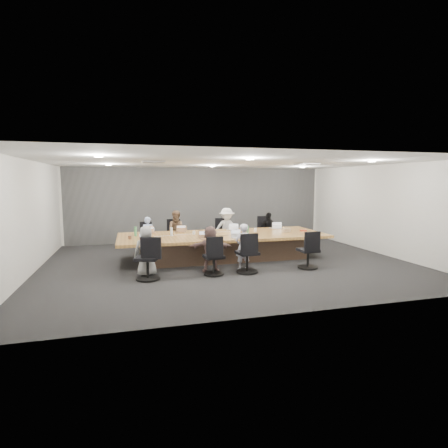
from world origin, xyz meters
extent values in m
cube|color=black|center=(0.00, 0.00, 0.00)|extent=(10.00, 8.00, 0.00)
cube|color=white|center=(0.00, 0.00, 2.80)|extent=(10.00, 8.00, 0.00)
cube|color=beige|center=(0.00, 4.00, 1.40)|extent=(10.00, 0.00, 2.80)
cube|color=beige|center=(0.00, -4.00, 1.40)|extent=(10.00, 0.00, 2.80)
cube|color=beige|center=(-5.00, 0.00, 1.40)|extent=(0.00, 8.00, 2.80)
cube|color=beige|center=(5.00, 0.00, 1.40)|extent=(0.00, 8.00, 2.80)
cube|color=#595959|center=(0.00, 3.92, 1.40)|extent=(9.80, 0.04, 2.80)
cube|color=#4D372A|center=(0.00, 0.50, 0.33)|extent=(4.80, 1.40, 0.66)
cube|color=#A77639|center=(0.00, 0.50, 0.70)|extent=(6.00, 2.20, 0.08)
imported|color=#A8BDEC|center=(-2.09, 1.85, 0.59)|extent=(0.44, 0.31, 1.17)
cube|color=#8C6647|center=(-2.09, 1.30, 0.75)|extent=(0.39, 0.31, 0.02)
imported|color=brown|center=(-1.17, 1.85, 0.68)|extent=(0.73, 0.61, 1.35)
cube|color=#8C6647|center=(-1.17, 1.30, 0.75)|extent=(0.32, 0.26, 0.02)
imported|color=silver|center=(0.49, 1.85, 0.70)|extent=(0.96, 0.62, 1.40)
cube|color=#B2B2B7|center=(0.49, 1.30, 0.75)|extent=(0.33, 0.26, 0.02)
imported|color=black|center=(1.98, 1.85, 0.61)|extent=(0.74, 0.36, 1.22)
cube|color=#B2B2B7|center=(1.98, 1.30, 0.75)|extent=(0.34, 0.25, 0.02)
imported|color=gray|center=(-2.27, -0.85, 0.61)|extent=(0.61, 0.40, 1.23)
cube|color=#8C6647|center=(-2.27, -0.30, 0.75)|extent=(0.31, 0.22, 0.02)
imported|color=brown|center=(-0.69, -0.85, 0.59)|extent=(1.14, 0.57, 1.18)
cube|color=#8C6647|center=(-0.69, -0.30, 0.75)|extent=(0.31, 0.24, 0.02)
imported|color=#AEACBD|center=(0.17, -0.85, 0.60)|extent=(0.48, 0.36, 1.20)
cube|color=#B2B2B7|center=(0.17, -0.30, 0.75)|extent=(0.31, 0.23, 0.02)
cylinder|color=#459255|center=(-2.49, 0.78, 0.88)|extent=(0.08, 0.08, 0.27)
cylinder|color=#459255|center=(0.74, 0.44, 0.85)|extent=(0.07, 0.07, 0.22)
cylinder|color=silver|center=(-1.50, 0.58, 0.86)|extent=(0.09, 0.09, 0.24)
cylinder|color=white|center=(-0.84, 0.66, 0.79)|extent=(0.09, 0.09, 0.10)
cylinder|color=white|center=(1.10, 0.76, 0.79)|extent=(0.10, 0.10, 0.10)
cylinder|color=brown|center=(-2.65, 0.24, 0.79)|extent=(0.09, 0.09, 0.10)
cube|color=black|center=(-0.40, 0.39, 0.75)|extent=(0.14, 0.10, 0.03)
cube|color=black|center=(0.32, 0.33, 0.76)|extent=(0.18, 0.16, 0.03)
cube|color=black|center=(-0.41, 0.10, 0.77)|extent=(0.18, 0.06, 0.07)
cube|color=tan|center=(1.97, 0.37, 0.80)|extent=(0.26, 0.18, 0.13)
cube|color=#D74A26|center=(2.58, 0.45, 0.76)|extent=(0.21, 0.16, 0.04)
camera|label=1|loc=(-2.64, -9.29, 2.26)|focal=28.00mm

